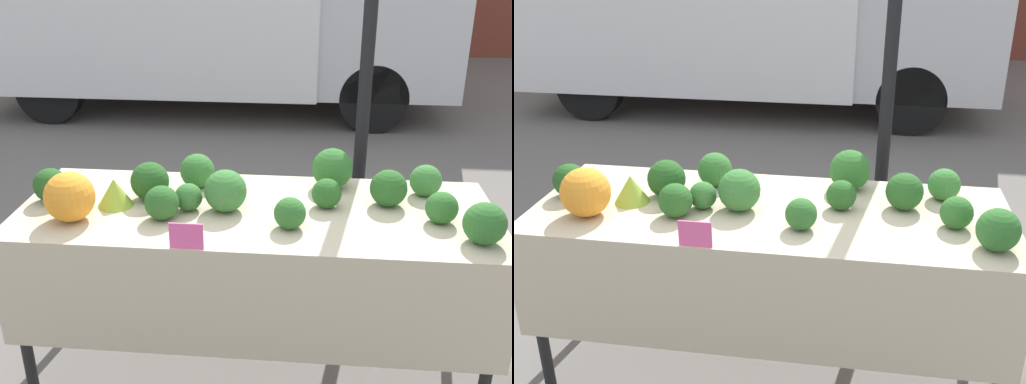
# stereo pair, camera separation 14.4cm
# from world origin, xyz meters

# --- Properties ---
(ground_plane) EXTENTS (40.00, 40.00, 0.00)m
(ground_plane) POSITION_xyz_m (0.00, 0.00, 0.00)
(ground_plane) COLOR slate
(tent_pole) EXTENTS (0.07, 0.07, 2.62)m
(tent_pole) POSITION_xyz_m (0.50, 0.73, 1.31)
(tent_pole) COLOR black
(tent_pole) RESTS_ON ground_plane
(market_table) EXTENTS (2.08, 0.79, 0.85)m
(market_table) POSITION_xyz_m (0.00, -0.07, 0.75)
(market_table) COLOR beige
(market_table) RESTS_ON ground_plane
(orange_cauliflower) EXTENTS (0.21, 0.21, 0.21)m
(orange_cauliflower) POSITION_xyz_m (-0.76, -0.18, 0.96)
(orange_cauliflower) COLOR orange
(orange_cauliflower) RESTS_ON market_table
(romanesco_head) EXTENTS (0.16, 0.16, 0.13)m
(romanesco_head) POSITION_xyz_m (-0.62, -0.02, 0.92)
(romanesco_head) COLOR #93B238
(romanesco_head) RESTS_ON market_table
(broccoli_head_0) EXTENTS (0.15, 0.15, 0.15)m
(broccoli_head_0) POSITION_xyz_m (0.75, 0.22, 0.93)
(broccoli_head_0) COLOR #387533
(broccoli_head_0) RESTS_ON market_table
(broccoli_head_1) EXTENTS (0.12, 0.12, 0.12)m
(broccoli_head_1) POSITION_xyz_m (-0.29, -0.04, 0.91)
(broccoli_head_1) COLOR #336B2D
(broccoli_head_1) RESTS_ON market_table
(broccoli_head_2) EXTENTS (0.18, 0.18, 0.18)m
(broccoli_head_2) POSITION_xyz_m (-0.13, -0.03, 0.95)
(broccoli_head_2) COLOR #387533
(broccoli_head_2) RESTS_ON market_table
(broccoli_head_3) EXTENTS (0.19, 0.19, 0.19)m
(broccoli_head_3) POSITION_xyz_m (0.33, 0.27, 0.95)
(broccoli_head_3) COLOR #2D6628
(broccoli_head_3) RESTS_ON market_table
(broccoli_head_4) EXTENTS (0.13, 0.13, 0.13)m
(broccoli_head_4) POSITION_xyz_m (0.78, -0.06, 0.92)
(broccoli_head_4) COLOR #2D6628
(broccoli_head_4) RESTS_ON market_table
(broccoli_head_5) EXTENTS (0.16, 0.16, 0.16)m
(broccoli_head_5) POSITION_xyz_m (-0.30, 0.22, 0.94)
(broccoli_head_5) COLOR #336B2D
(broccoli_head_5) RESTS_ON market_table
(broccoli_head_6) EXTENTS (0.15, 0.15, 0.15)m
(broccoli_head_6) POSITION_xyz_m (-0.92, -0.00, 0.93)
(broccoli_head_6) COLOR #23511E
(broccoli_head_6) RESTS_ON market_table
(broccoli_head_7) EXTENTS (0.15, 0.15, 0.15)m
(broccoli_head_7) POSITION_xyz_m (-0.38, -0.13, 0.93)
(broccoli_head_7) COLOR #285B23
(broccoli_head_7) RESTS_ON market_table
(broccoli_head_8) EXTENTS (0.16, 0.16, 0.16)m
(broccoli_head_8) POSITION_xyz_m (0.57, 0.09, 0.94)
(broccoli_head_8) COLOR #285B23
(broccoli_head_8) RESTS_ON market_table
(broccoli_head_9) EXTENTS (0.13, 0.13, 0.13)m
(broccoli_head_9) POSITION_xyz_m (0.15, -0.17, 0.92)
(broccoli_head_9) COLOR #2D6628
(broccoli_head_9) RESTS_ON market_table
(broccoli_head_10) EXTENTS (0.17, 0.17, 0.17)m
(broccoli_head_10) POSITION_xyz_m (-0.48, 0.06, 0.94)
(broccoli_head_10) COLOR #23511E
(broccoli_head_10) RESTS_ON market_table
(broccoli_head_11) EXTENTS (0.17, 0.17, 0.17)m
(broccoli_head_11) POSITION_xyz_m (0.90, -0.22, 0.94)
(broccoli_head_11) COLOR #2D6628
(broccoli_head_11) RESTS_ON market_table
(broccoli_head_12) EXTENTS (0.13, 0.13, 0.13)m
(broccoli_head_12) POSITION_xyz_m (0.30, 0.05, 0.92)
(broccoli_head_12) COLOR #285B23
(broccoli_head_12) RESTS_ON market_table
(price_sign) EXTENTS (0.13, 0.01, 0.11)m
(price_sign) POSITION_xyz_m (-0.23, -0.38, 0.91)
(price_sign) COLOR #F45B9E
(price_sign) RESTS_ON market_table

